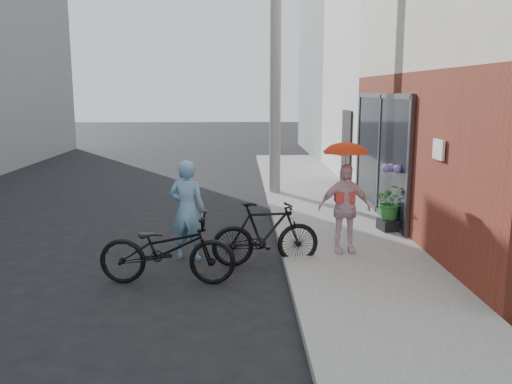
{
  "coord_description": "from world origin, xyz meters",
  "views": [
    {
      "loc": [
        0.21,
        -7.72,
        2.68
      ],
      "look_at": [
        0.46,
        0.7,
        1.1
      ],
      "focal_mm": 38.0,
      "sensor_mm": 36.0,
      "label": 1
    }
  ],
  "objects_px": {
    "bike_right": "(266,234)",
    "planter": "(390,225)",
    "kimono_woman": "(344,208)",
    "utility_pole": "(275,57)",
    "bike_left": "(167,249)",
    "officer": "(187,210)"
  },
  "relations": [
    {
      "from": "bike_right",
      "to": "planter",
      "type": "height_order",
      "value": "bike_right"
    },
    {
      "from": "kimono_woman",
      "to": "utility_pole",
      "type": "bearing_deg",
      "value": 96.36
    },
    {
      "from": "utility_pole",
      "to": "bike_left",
      "type": "xyz_separation_m",
      "value": [
        -1.92,
        -6.4,
        -3.0
      ]
    },
    {
      "from": "utility_pole",
      "to": "planter",
      "type": "distance_m",
      "value": 5.5
    },
    {
      "from": "officer",
      "to": "bike_right",
      "type": "distance_m",
      "value": 1.32
    },
    {
      "from": "bike_left",
      "to": "kimono_woman",
      "type": "relative_size",
      "value": 1.34
    },
    {
      "from": "officer",
      "to": "bike_right",
      "type": "xyz_separation_m",
      "value": [
        1.23,
        -0.36,
        -0.3
      ]
    },
    {
      "from": "bike_left",
      "to": "kimono_woman",
      "type": "height_order",
      "value": "kimono_woman"
    },
    {
      "from": "planter",
      "to": "utility_pole",
      "type": "bearing_deg",
      "value": 115.49
    },
    {
      "from": "officer",
      "to": "bike_right",
      "type": "relative_size",
      "value": 0.97
    },
    {
      "from": "officer",
      "to": "bike_left",
      "type": "distance_m",
      "value": 1.18
    },
    {
      "from": "officer",
      "to": "bike_left",
      "type": "xyz_separation_m",
      "value": [
        -0.18,
        -1.12,
        -0.31
      ]
    },
    {
      "from": "officer",
      "to": "kimono_woman",
      "type": "distance_m",
      "value": 2.5
    },
    {
      "from": "bike_right",
      "to": "kimono_woman",
      "type": "bearing_deg",
      "value": -84.56
    },
    {
      "from": "utility_pole",
      "to": "bike_left",
      "type": "relative_size",
      "value": 3.66
    },
    {
      "from": "kimono_woman",
      "to": "officer",
      "type": "bearing_deg",
      "value": 176.65
    },
    {
      "from": "bike_left",
      "to": "kimono_woman",
      "type": "xyz_separation_m",
      "value": [
        2.68,
        1.05,
        0.33
      ]
    },
    {
      "from": "utility_pole",
      "to": "officer",
      "type": "bearing_deg",
      "value": -108.18
    },
    {
      "from": "bike_right",
      "to": "planter",
      "type": "distance_m",
      "value": 2.93
    },
    {
      "from": "utility_pole",
      "to": "bike_right",
      "type": "height_order",
      "value": "utility_pole"
    },
    {
      "from": "bike_left",
      "to": "kimono_woman",
      "type": "bearing_deg",
      "value": -65.34
    },
    {
      "from": "officer",
      "to": "kimono_woman",
      "type": "height_order",
      "value": "officer"
    }
  ]
}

